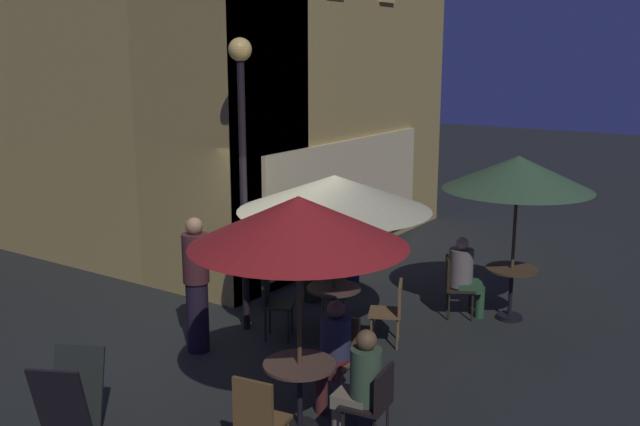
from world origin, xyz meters
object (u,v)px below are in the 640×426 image
patio_umbrella_0 (518,174)px  cafe_chair_5 (374,399)px  patron_seated_0 (464,272)px  patio_umbrella_2 (299,222)px  patron_standing_4 (351,237)px  patron_seated_3 (333,347)px  patron_seated_1 (334,276)px  cafe_chair_0 (454,282)px  menu_sandwich_board (70,397)px  patron_standing_5 (196,284)px  cafe_table_2 (300,381)px  cafe_chair_1 (334,281)px  cafe_chair_3 (392,307)px  street_lamp_near_corner (242,134)px  patron_seated_2 (361,381)px  patron_standing_6 (313,245)px  cafe_table_0 (511,281)px  patio_umbrella_1 (334,193)px  cafe_chair_6 (340,350)px  cafe_chair_2 (273,300)px  cafe_chair_4 (258,415)px

patio_umbrella_0 → cafe_chair_5: (-4.28, -0.09, -1.66)m
patio_umbrella_0 → patron_seated_0: size_ratio=1.98×
patio_umbrella_2 → patron_standing_4: patio_umbrella_2 is taller
patron_seated_3 → patron_seated_1: bearing=-149.4°
cafe_chair_0 → menu_sandwich_board: bearing=-137.3°
patron_seated_1 → patron_standing_5: bearing=-59.5°
cafe_table_2 → patron_seated_3: 0.69m
cafe_chair_1 → cafe_chair_3: cafe_chair_1 is taller
street_lamp_near_corner → patron_seated_2: bearing=-121.3°
patron_standing_6 → cafe_chair_1: bearing=-176.6°
cafe_table_0 → patron_seated_3: 3.78m
patio_umbrella_0 → cafe_table_2: bearing=170.4°
patio_umbrella_1 → patio_umbrella_2: (-2.19, -0.98, 0.17)m
cafe_table_2 → patron_seated_0: bearing=-1.9°
patio_umbrella_2 → cafe_chair_1: bearing=26.5°
patron_seated_3 → patron_standing_4: size_ratio=0.71×
cafe_chair_3 → cafe_chair_6: (-1.70, -0.23, 0.05)m
patron_standing_5 → cafe_chair_6: bearing=-113.1°
cafe_chair_6 → cafe_chair_2: bearing=-121.7°
patio_umbrella_0 → patio_umbrella_2: 4.44m
patio_umbrella_0 → patron_standing_6: bearing=109.0°
cafe_table_0 → patron_standing_4: patron_standing_4 is taller
patio_umbrella_2 → cafe_chair_2: (1.80, 1.74, -1.69)m
cafe_table_2 → patron_standing_5: size_ratio=0.42×
cafe_table_0 → patron_seated_1: 2.64m
cafe_table_0 → cafe_chair_2: (-2.57, 2.48, -0.02)m
cafe_chair_0 → patron_seated_2: (-3.90, -0.68, 0.16)m
patio_umbrella_0 → patron_seated_0: bearing=118.3°
menu_sandwich_board → cafe_chair_1: bearing=-31.6°
street_lamp_near_corner → patron_standing_6: 2.42m
cafe_chair_3 → cafe_chair_5: bearing=89.5°
street_lamp_near_corner → patron_seated_0: (2.16, -2.41, -2.11)m
cafe_table_0 → cafe_chair_6: 3.63m
patron_seated_0 → patron_seated_3: patron_seated_0 is taller
street_lamp_near_corner → patron_seated_2: street_lamp_near_corner is taller
menu_sandwich_board → cafe_chair_5: (1.55, -2.69, 0.09)m
patron_seated_2 → patio_umbrella_0: bearing=-97.5°
cafe_chair_6 → patron_seated_0: 3.23m
patio_umbrella_1 → cafe_chair_4: 3.56m
patio_umbrella_2 → patron_seated_1: bearing=26.2°
cafe_chair_1 → patron_seated_3: size_ratio=0.81×
cafe_chair_3 → patron_seated_3: size_ratio=0.74×
street_lamp_near_corner → cafe_chair_3: (0.64, -2.02, -2.28)m
patio_umbrella_2 → patron_seated_2: bearing=-83.2°
patron_seated_2 → street_lamp_near_corner: bearing=-38.0°
cafe_chair_1 → patron_standing_4: bearing=169.4°
cafe_chair_2 → patron_standing_4: size_ratio=0.54×
cafe_chair_3 → cafe_table_2: bearing=71.1°
cafe_table_2 → patron_seated_1: (2.80, 1.38, 0.15)m
street_lamp_near_corner → patron_standing_4: (2.51, -0.22, -1.96)m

